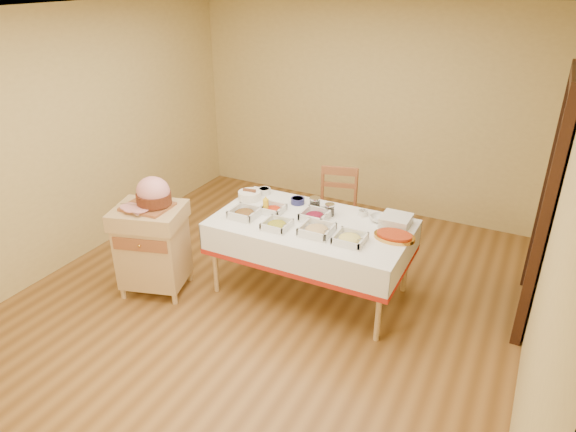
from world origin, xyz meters
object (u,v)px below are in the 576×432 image
Objects in this scene: preserve_jar_left at (315,205)px; preserve_jar_right at (330,210)px; butcher_cart at (152,244)px; brass_platter at (394,236)px; plate_stack at (396,221)px; dining_table at (311,237)px; mustard_bottle at (266,205)px; bread_basket at (250,195)px; ham_on_board at (152,195)px; dining_chair at (337,212)px.

preserve_jar_left is 0.18m from preserve_jar_right.
brass_platter is (2.14, 0.69, 0.28)m from butcher_cart.
dining_table is at bearing -157.97° from plate_stack.
preserve_jar_left is at bearing 32.85° from mustard_bottle.
butcher_cart is 6.59× the size of preserve_jar_left.
bread_basket is 1.50m from plate_stack.
bread_basket is at bearing 56.30° from ham_on_board.
mustard_bottle is at bearing -177.94° from brass_platter.
mustard_bottle reaches higher than plate_stack.
preserve_jar_right reaches higher than bread_basket.
plate_stack is at bearing -34.83° from dining_chair.
preserve_jar_left is at bearing 4.65° from bread_basket.
mustard_bottle is at bearing 36.03° from butcher_cart.
mustard_bottle is 1.23m from plate_stack.
dining_table is 7.89× the size of bread_basket.
butcher_cart reaches higher than dining_table.
brass_platter is at bearing -13.94° from preserve_jar_left.
bread_basket is (-0.78, 0.19, 0.21)m from dining_table.
dining_chair is 1.21m from brass_platter.
dining_table is 0.80m from brass_platter.
preserve_jar_right is (0.09, 0.21, 0.21)m from dining_table.
plate_stack is at bearing 103.71° from brass_platter.
mustard_bottle is at bearing -165.92° from plate_stack.
preserve_jar_right is at bearing -12.15° from preserve_jar_left.
bread_basket is 0.88× the size of plate_stack.
preserve_jar_left is 0.37× the size of brass_platter.
plate_stack is at bearing 7.20° from preserve_jar_right.
dining_table is at bearing 25.65° from butcher_cart.
butcher_cart is at bearing -155.57° from plate_stack.
preserve_jar_left is (1.24, 0.87, -0.19)m from ham_on_board.
mustard_bottle is 0.36m from bread_basket.
preserve_jar_left is 1.15× the size of preserve_jar_right.
mustard_bottle reaches higher than preserve_jar_left.
butcher_cart is 3.85× the size of bread_basket.
preserve_jar_left reaches higher than bread_basket.
brass_platter is (2.10, 0.66, -0.23)m from ham_on_board.
brass_platter is (1.26, 0.05, -0.05)m from mustard_bottle.
preserve_jar_right is 0.45× the size of plate_stack.
preserve_jar_right is (1.41, 0.83, -0.20)m from ham_on_board.
butcher_cart is 0.51m from ham_on_board.
dining_chair is (1.29, 1.50, -0.01)m from butcher_cart.
ham_on_board is 2.21m from brass_platter.
ham_on_board reaches higher than dining_chair.
plate_stack is (2.04, 0.91, -0.21)m from ham_on_board.
butcher_cart is at bearing -141.95° from ham_on_board.
dining_table is at bearing -13.72° from bread_basket.
preserve_jar_left is 0.70m from bread_basket.
dining_table is at bearing -113.65° from preserve_jar_right.
preserve_jar_right is (1.46, 0.87, 0.31)m from butcher_cart.
dining_table is 0.83m from bread_basket.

